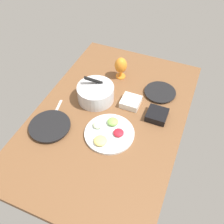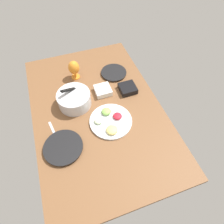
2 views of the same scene
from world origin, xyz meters
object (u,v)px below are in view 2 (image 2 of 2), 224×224
Objects in this scene: mixing_bowl at (74,99)px; square_bowl_black at (128,88)px; dinner_plate_left at (63,148)px; dinner_plate_right at (114,73)px; square_bowl_white at (103,90)px; fruit_platter at (110,121)px; hurricane_glass_orange at (74,68)px.

mixing_bowl is 47.58cm from square_bowl_black.
dinner_plate_right is at bearing -44.18° from dinner_plate_left.
dinner_plate_left is at bearing 120.02° from square_bowl_black.
square_bowl_white is at bearing -45.57° from dinner_plate_left.
dinner_plate_left is 40.47cm from fruit_platter.
mixing_bowl is 32.76cm from hurricane_glass_orange.
dinner_plate_right is 26.02cm from square_bowl_white.
mixing_bowl reaches higher than hurricane_glass_orange.
hurricane_glass_orange is (69.12, -24.63, 9.49)cm from dinner_plate_left.
hurricane_glass_orange is at bearing 51.38° from square_bowl_black.
mixing_bowl reaches higher than fruit_platter.
fruit_platter is (-27.05, -22.01, -5.03)cm from mixing_bowl.
fruit_platter is at bearing 136.48° from square_bowl_black.
square_bowl_black is (-24.63, -4.35, 1.70)cm from dinner_plate_right.
hurricane_glass_orange reaches higher than fruit_platter.
dinner_plate_right is 1.72× the size of square_bowl_black.
mixing_bowl is at bearing 100.29° from square_bowl_white.
mixing_bowl is (37.55, -17.07, 5.06)cm from dinner_plate_left.
fruit_platter reaches higher than dinner_plate_left.
fruit_platter reaches higher than square_bowl_white.
dinner_plate_left is at bearing 105.05° from fruit_platter.
hurricane_glass_orange is (7.22, 35.52, 9.90)cm from dinner_plate_right.
dinner_plate_right is at bearing -60.52° from mixing_bowl.
dinner_plate_right is 1.78× the size of square_bowl_white.
dinner_plate_right is at bearing -22.29° from fruit_platter.
square_bowl_black is 21.94cm from square_bowl_white.
mixing_bowl is 26.76cm from square_bowl_white.
fruit_platter is 1.84× the size of hurricane_glass_orange.
mixing_bowl is 0.82× the size of fruit_platter.
hurricane_glass_orange reaches higher than square_bowl_white.
square_bowl_black is (-0.28, -47.43, -3.77)cm from mixing_bowl.
dinner_plate_left is 2.07× the size of square_bowl_white.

